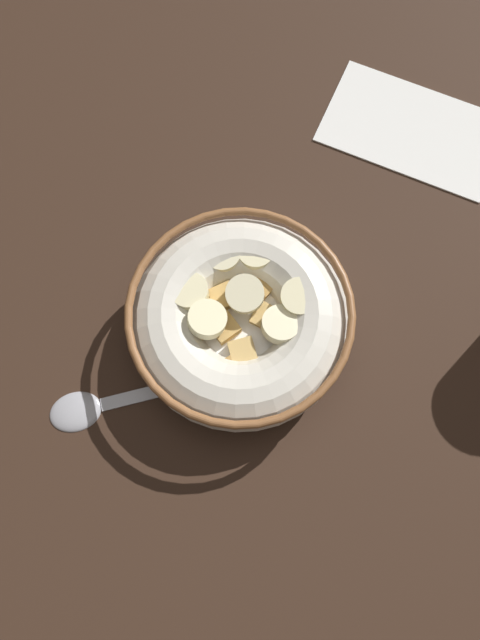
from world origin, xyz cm
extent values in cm
cube|color=#332116|center=(0.00, 0.00, -1.00)|extent=(126.94, 126.94, 2.00)
cylinder|color=silver|center=(0.00, 0.00, 0.30)|extent=(8.97, 8.97, 0.60)
torus|color=silver|center=(0.00, 0.00, 2.60)|extent=(16.30, 16.30, 5.20)
torus|color=brown|center=(0.00, 0.00, 4.90)|extent=(16.42, 16.42, 0.60)
cylinder|color=white|center=(0.00, 0.00, 2.80)|extent=(13.18, 13.18, 0.40)
cube|color=tan|center=(-3.41, -2.55, 3.38)|extent=(2.58, 2.56, 1.01)
cube|color=tan|center=(0.78, -2.40, 3.42)|extent=(2.48, 2.47, 0.85)
cube|color=tan|center=(-2.41, -4.72, 3.49)|extent=(2.27, 2.30, 0.94)
cube|color=#AD7F42|center=(-4.51, 1.25, 3.53)|extent=(2.48, 2.49, 0.84)
cube|color=#AD7F42|center=(0.22, -4.17, 3.34)|extent=(2.61, 2.61, 0.96)
cube|color=tan|center=(-2.73, 4.46, 3.34)|extent=(2.54, 2.54, 0.88)
cube|color=#B78947|center=(1.04, 3.17, 3.40)|extent=(2.48, 2.46, 0.94)
cube|color=tan|center=(-0.07, 5.03, 3.47)|extent=(2.49, 2.49, 0.83)
cube|color=tan|center=(-1.62, 1.26, 3.42)|extent=(2.56, 2.56, 0.86)
cube|color=tan|center=(-2.85, -0.02, 3.51)|extent=(2.27, 2.24, 0.92)
cube|color=tan|center=(1.78, 0.60, 3.35)|extent=(2.21, 2.25, 0.97)
cube|color=#AD7F42|center=(5.44, -0.17, 3.33)|extent=(2.54, 2.50, 1.03)
cube|color=tan|center=(3.86, -3.99, 3.34)|extent=(2.26, 2.28, 0.89)
cube|color=#B78947|center=(-4.60, -0.76, 3.37)|extent=(2.37, 2.42, 1.04)
cube|color=tan|center=(-0.93, -0.95, 3.40)|extent=(2.56, 2.56, 0.83)
cylinder|color=#F4EABC|center=(-2.37, 4.27, 4.33)|extent=(3.94, 3.96, 1.36)
cylinder|color=beige|center=(0.38, 4.97, 4.43)|extent=(3.36, 3.31, 1.11)
cylinder|color=beige|center=(-3.94, 0.74, 4.51)|extent=(3.66, 3.68, 1.22)
cylinder|color=#F4EABC|center=(0.00, 1.46, 4.76)|extent=(3.90, 3.98, 1.53)
cylinder|color=#F4EABC|center=(3.00, 0.07, 4.30)|extent=(3.88, 3.96, 1.46)
cylinder|color=beige|center=(-2.14, -1.02, 4.78)|extent=(3.13, 3.11, 1.55)
cylinder|color=beige|center=(3.85, 2.23, 4.57)|extent=(3.50, 3.53, 1.06)
ellipsoid|color=#A5A5AD|center=(-10.53, -9.17, 0.40)|extent=(4.91, 4.54, 0.80)
cube|color=#A5A5AD|center=(-4.64, -6.00, 0.18)|extent=(8.76, 5.34, 0.36)
cube|color=white|center=(10.19, 21.44, 0.15)|extent=(16.45, 11.54, 0.30)
camera|label=1|loc=(2.97, -11.92, 44.07)|focal=32.66mm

